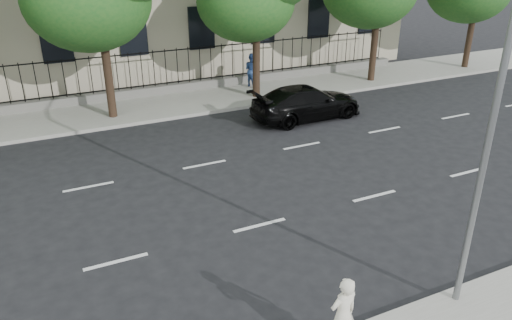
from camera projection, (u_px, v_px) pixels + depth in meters
The scene contains 8 objects.
ground at pixel (305, 275), 12.00m from camera, with size 120.00×120.00×0.00m, color black.
far_sidewalk at pixel (153, 107), 23.48m from camera, with size 60.00×4.00×0.15m, color gray.
lane_markings at pixel (229, 191), 15.90m from camera, with size 49.60×4.62×0.01m, color silver, non-canonical shape.
iron_fence at pixel (143, 86), 24.64m from camera, with size 30.00×0.50×2.20m.
street_light at pixel (478, 70), 9.40m from camera, with size 0.25×3.32×8.05m.
black_sedan at pixel (307, 102), 21.90m from camera, with size 2.07×5.09×1.48m, color black.
woman_near at pixel (343, 314), 9.38m from camera, with size 0.59×0.39×1.63m, color silver.
pedestrian_far at pixel (252, 70), 25.98m from camera, with size 0.85×0.66×1.74m, color #2C4987.
Camera 1 is at (-5.26, -8.32, 7.50)m, focal length 35.00 mm.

